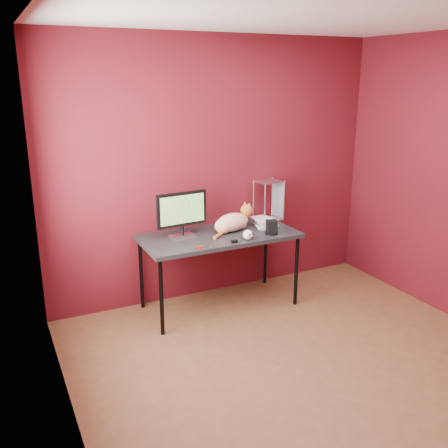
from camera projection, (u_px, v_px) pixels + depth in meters
name	position (u px, v px, depth m)	size (l,w,h in m)	color
room	(323.00, 191.00, 3.46)	(3.52, 3.52, 2.61)	brown
desk	(219.00, 239.00, 4.79)	(1.50, 0.70, 0.75)	black
monitor	(182.00, 212.00, 4.62)	(0.50, 0.18, 0.43)	#B3B4B8
cat	(232.00, 222.00, 4.85)	(0.52, 0.32, 0.26)	#DB5F2E
skull_mug	(248.00, 235.00, 4.60)	(0.10, 0.10, 0.09)	white
speaker	(272.00, 228.00, 4.76)	(0.12, 0.12, 0.14)	black
book_stack	(257.00, 180.00, 4.86)	(0.24, 0.28, 0.97)	beige
wire_rack	(269.00, 200.00, 5.18)	(0.27, 0.23, 0.42)	#B3B4B8
pocket_knife	(200.00, 247.00, 4.38)	(0.07, 0.02, 0.01)	#9A0D0B
black_gadget	(234.00, 241.00, 4.53)	(0.06, 0.03, 0.03)	black
washer	(211.00, 246.00, 4.43)	(0.04, 0.04, 0.00)	#B3B4B8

